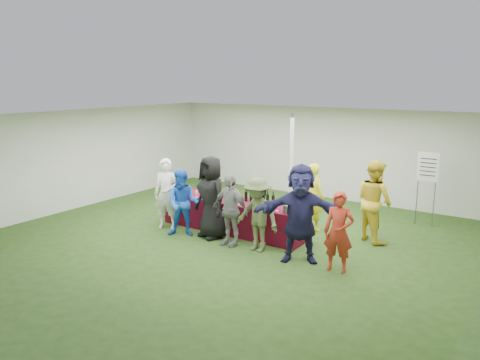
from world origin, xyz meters
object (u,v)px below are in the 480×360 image
Objects in this scene: dump_bucket at (289,209)px; wine_list_sign at (428,173)px; customer_0 at (167,194)px; customer_5 at (300,213)px; customer_4 at (257,215)px; customer_2 at (211,197)px; staff_back at (374,201)px; serving_table at (233,216)px; customer_3 at (230,210)px; customer_6 at (339,232)px; customer_1 at (183,203)px; staff_pourer at (314,197)px.

dump_bucket is 0.14× the size of wine_list_sign.
customer_0 is 3.57m from customer_5.
customer_2 is at bearing 178.88° from customer_4.
wine_list_sign is 1.94m from staff_back.
wine_list_sign is at bearing 39.40° from serving_table.
customer_3 is at bearing 71.83° from staff_back.
customer_4 is 1.03× the size of customer_6.
customer_5 is (2.28, -0.15, 0.04)m from customer_2.
staff_back is at bearing 22.22° from serving_table.
customer_5 reaches higher than customer_6.
customer_0 reaches higher than customer_4.
customer_4 is (0.67, 0.03, -0.00)m from customer_3.
customer_0 reaches higher than customer_1.
staff_pourer is (-0.06, 1.34, -0.04)m from dump_bucket.
staff_pourer is 1.41m from staff_back.
customer_3 reaches higher than serving_table.
customer_6 is at bearing -15.61° from serving_table.
wine_list_sign is at bearing 71.24° from customer_6.
serving_table is at bearing 151.44° from customer_4.
customer_1 is at bearing 59.87° from staff_pourer.
staff_back is at bearing 81.72° from customer_6.
customer_6 is (-0.66, -3.79, -0.56)m from wine_list_sign.
wine_list_sign is 4.92m from customer_3.
customer_0 reaches higher than serving_table.
staff_back is at bearing 1.06° from customer_1.
dump_bucket is at bearing 56.98° from customer_4.
staff_back is 1.19× the size of customer_6.
customer_1 is at bearing 157.08° from customer_5.
customer_2 is 1.32m from customer_4.
customer_4 is at bearing -128.09° from dump_bucket.
customer_0 is (-1.44, -0.68, 0.47)m from serving_table.
customer_4 is (-0.37, -1.89, -0.03)m from staff_pourer.
customer_0 is 1.08× the size of customer_4.
customer_0 is at bearing -171.24° from dump_bucket.
customer_3 is at bearing 155.42° from customer_5.
staff_pourer is 2.00m from customer_5.
dump_bucket is 1.50m from customer_6.
customer_0 is at bearing -159.38° from customer_2.
customer_0 reaches higher than customer_3.
customer_5 is at bearing 4.51° from customer_3.
staff_pourer is 0.87× the size of customer_2.
customer_5 is 1.28× the size of customer_6.
wine_list_sign is at bearing 12.09° from customer_0.
wine_list_sign is 1.07× the size of customer_0.
customer_4 reaches higher than customer_1.
serving_table is 2.00× the size of staff_back.
staff_pourer is (1.52, 1.12, 0.43)m from serving_table.
serving_table is 2.32× the size of customer_4.
dump_bucket is 1.78m from customer_2.
staff_back is 2.12m from customer_5.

